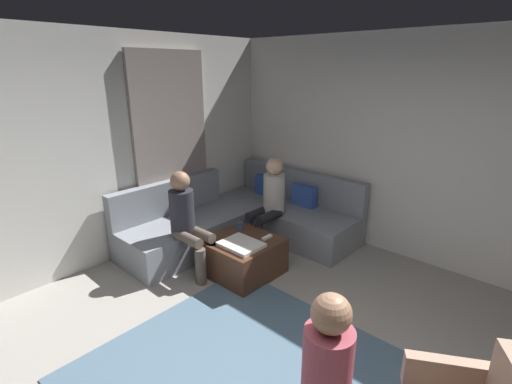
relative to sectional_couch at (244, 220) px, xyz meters
The scene contains 11 objects.
wall_back 2.57m from the sectional_couch, 27.05° to the left, with size 6.00×0.12×2.70m, color silver.
wall_left 2.33m from the sectional_couch, 114.60° to the right, with size 0.12×6.00×2.70m, color silver.
curtain_panel 1.36m from the sectional_couch, 142.74° to the right, with size 0.06×1.10×2.50m, color gray.
sectional_couch is the anchor object (origin of this frame).
ottoman 0.92m from the sectional_couch, 46.92° to the right, with size 0.76×0.76×0.42m, color #4C2D1E.
folded_blanket 1.09m from the sectional_couch, 47.39° to the right, with size 0.44×0.36×0.04m, color white.
coffee_mug 0.67m from the sectional_couch, 50.30° to the right, with size 0.08×0.08×0.10m, color #334C72.
game_remote 0.94m from the sectional_couch, 29.22° to the right, with size 0.05×0.15×0.02m, color white.
person_on_couch_back 0.56m from the sectional_couch, ahead, with size 0.30×0.60×1.20m.
person_on_couch_side 1.14m from the sectional_couch, 82.07° to the right, with size 0.60×0.30×1.20m.
person_on_armchair 3.23m from the sectional_couch, 35.95° to the right, with size 0.59×0.48×1.18m.
Camera 1 is at (1.25, -1.53, 2.29)m, focal length 26.06 mm.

